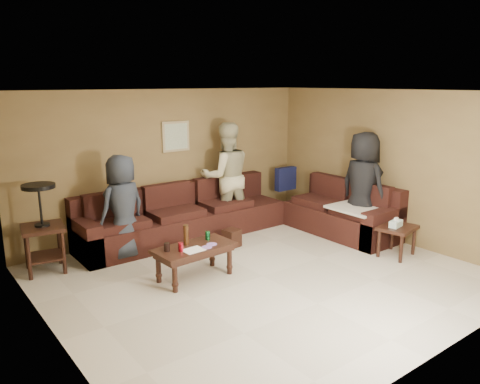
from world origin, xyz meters
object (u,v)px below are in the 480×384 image
(person_right, at_px, (363,186))
(sectional_sofa, at_px, (243,218))
(end_table_left, at_px, (42,227))
(coffee_table, at_px, (194,251))
(waste_bin, at_px, (232,238))
(person_middle, at_px, (226,176))
(side_table_right, at_px, (397,230))
(person_left, at_px, (123,207))

(person_right, bearing_deg, sectional_sofa, 53.25)
(end_table_left, xyz_separation_m, person_right, (4.72, -1.75, 0.25))
(coffee_table, distance_m, end_table_left, 2.15)
(waste_bin, xyz_separation_m, person_middle, (0.51, 0.86, 0.82))
(person_right, bearing_deg, side_table_right, 165.64)
(side_table_right, distance_m, person_middle, 3.05)
(end_table_left, xyz_separation_m, side_table_right, (4.45, -2.64, -0.25))
(side_table_right, xyz_separation_m, person_middle, (-1.24, 2.73, 0.55))
(person_left, bearing_deg, side_table_right, 128.67)
(coffee_table, bearing_deg, sectional_sofa, 31.91)
(sectional_sofa, relative_size, person_middle, 2.42)
(end_table_left, relative_size, person_left, 0.79)
(coffee_table, relative_size, waste_bin, 3.96)
(coffee_table, height_order, side_table_right, coffee_table)
(end_table_left, height_order, person_middle, person_middle)
(side_table_right, xyz_separation_m, waste_bin, (-1.75, 1.87, -0.27))
(end_table_left, height_order, person_right, person_right)
(coffee_table, relative_size, person_right, 0.62)
(sectional_sofa, xyz_separation_m, person_right, (1.58, -1.27, 0.59))
(coffee_table, xyz_separation_m, person_right, (3.17, -0.27, 0.52))
(side_table_right, height_order, person_middle, person_middle)
(end_table_left, bearing_deg, person_middle, 1.64)
(sectional_sofa, xyz_separation_m, person_middle, (0.07, 0.58, 0.64))
(sectional_sofa, bearing_deg, person_right, -38.78)
(waste_bin, bearing_deg, person_right, -25.97)
(end_table_left, bearing_deg, person_right, -20.36)
(waste_bin, relative_size, person_right, 0.16)
(coffee_table, bearing_deg, waste_bin, 31.54)
(waste_bin, height_order, person_middle, person_middle)
(coffee_table, xyz_separation_m, waste_bin, (1.15, 0.71, -0.25))
(person_middle, xyz_separation_m, person_right, (1.51, -1.84, -0.05))
(side_table_right, relative_size, person_middle, 0.34)
(sectional_sofa, distance_m, side_table_right, 2.53)
(person_right, bearing_deg, waste_bin, 66.05)
(sectional_sofa, bearing_deg, coffee_table, -148.09)
(waste_bin, bearing_deg, person_left, 159.96)
(coffee_table, relative_size, side_table_right, 1.74)
(person_middle, bearing_deg, person_right, 147.29)
(sectional_sofa, relative_size, coffee_table, 4.13)
(sectional_sofa, height_order, person_middle, person_middle)
(side_table_right, bearing_deg, person_right, 73.61)
(person_left, bearing_deg, end_table_left, -24.66)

